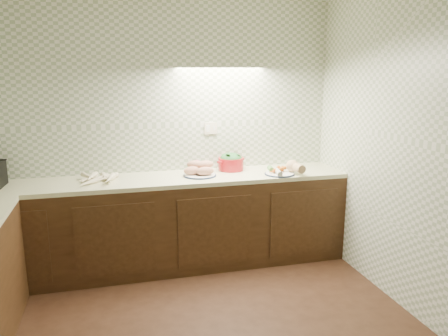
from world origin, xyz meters
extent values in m
cube|color=gray|center=(0.00, 1.78, 1.30)|extent=(3.60, 0.05, 2.60)
cube|color=gray|center=(1.78, 0.00, 1.30)|extent=(0.05, 3.60, 2.60)
cube|color=beige|center=(0.55, 1.79, 1.32)|extent=(0.13, 0.01, 0.12)
cube|color=black|center=(0.00, 1.50, 0.43)|extent=(3.60, 0.60, 0.86)
cube|color=beige|center=(0.00, 1.50, 0.88)|extent=(3.60, 0.60, 0.04)
cone|color=beige|center=(-0.44, 1.40, 0.92)|extent=(0.14, 0.20, 0.04)
cone|color=beige|center=(-0.63, 1.55, 0.92)|extent=(0.11, 0.22, 0.05)
cone|color=beige|center=(-0.58, 1.45, 0.92)|extent=(0.19, 0.13, 0.05)
cone|color=beige|center=(-0.65, 1.41, 0.92)|extent=(0.13, 0.23, 0.05)
cone|color=beige|center=(-0.45, 1.45, 0.92)|extent=(0.21, 0.18, 0.04)
cone|color=beige|center=(-0.64, 1.51, 0.92)|extent=(0.13, 0.21, 0.04)
cone|color=beige|center=(-0.59, 1.52, 0.93)|extent=(0.14, 0.22, 0.05)
cone|color=beige|center=(-0.55, 1.53, 0.93)|extent=(0.18, 0.22, 0.05)
cone|color=beige|center=(-0.45, 1.53, 0.94)|extent=(0.06, 0.22, 0.04)
cone|color=beige|center=(-0.58, 1.46, 0.95)|extent=(0.07, 0.19, 0.05)
cone|color=beige|center=(-0.50, 1.41, 0.94)|extent=(0.17, 0.23, 0.05)
cone|color=beige|center=(-0.58, 1.39, 0.94)|extent=(0.07, 0.23, 0.04)
cylinder|color=#101C3A|center=(0.37, 1.49, 0.91)|extent=(0.32, 0.32, 0.01)
cylinder|color=white|center=(0.37, 1.49, 0.91)|extent=(0.30, 0.30, 0.02)
ellipsoid|color=tan|center=(0.30, 1.49, 0.96)|extent=(0.20, 0.15, 0.08)
ellipsoid|color=tan|center=(0.41, 1.44, 0.96)|extent=(0.20, 0.15, 0.08)
ellipsoid|color=tan|center=(0.39, 1.54, 0.96)|extent=(0.20, 0.15, 0.08)
ellipsoid|color=tan|center=(0.34, 1.54, 1.00)|extent=(0.20, 0.15, 0.08)
ellipsoid|color=tan|center=(0.43, 1.52, 1.00)|extent=(0.20, 0.15, 0.08)
cylinder|color=black|center=(0.38, 1.62, 0.93)|extent=(0.17, 0.17, 0.06)
sphere|color=maroon|center=(0.37, 1.62, 0.99)|extent=(0.09, 0.09, 0.09)
sphere|color=white|center=(0.42, 1.63, 0.97)|extent=(0.05, 0.05, 0.05)
cylinder|color=#A8161D|center=(0.73, 1.66, 0.96)|extent=(0.34, 0.34, 0.13)
cube|color=#A8161D|center=(0.60, 1.60, 1.00)|extent=(0.05, 0.06, 0.02)
cube|color=#A8161D|center=(0.86, 1.72, 1.00)|extent=(0.05, 0.06, 0.02)
ellipsoid|color=#2D7132|center=(0.73, 1.66, 1.02)|extent=(0.23, 0.23, 0.13)
cylinder|color=#101C3A|center=(1.14, 1.35, 0.91)|extent=(0.29, 0.29, 0.01)
cylinder|color=white|center=(1.14, 1.35, 0.91)|extent=(0.28, 0.28, 0.02)
cone|color=orange|center=(1.13, 1.36, 0.93)|extent=(0.13, 0.15, 0.03)
cone|color=orange|center=(1.14, 1.39, 0.93)|extent=(0.12, 0.16, 0.03)
cone|color=orange|center=(1.13, 1.39, 0.93)|extent=(0.15, 0.13, 0.03)
cone|color=orange|center=(1.12, 1.36, 0.95)|extent=(0.15, 0.14, 0.03)
cone|color=orange|center=(1.11, 1.37, 0.95)|extent=(0.15, 0.13, 0.03)
cone|color=orange|center=(1.13, 1.39, 0.95)|extent=(0.16, 0.11, 0.03)
cylinder|color=beige|center=(1.11, 1.30, 0.94)|extent=(0.07, 0.19, 0.05)
cylinder|color=#2E6C2D|center=(1.08, 1.45, 0.94)|extent=(0.07, 0.12, 0.05)
camera|label=1|loc=(-0.44, -2.54, 1.90)|focal=35.00mm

